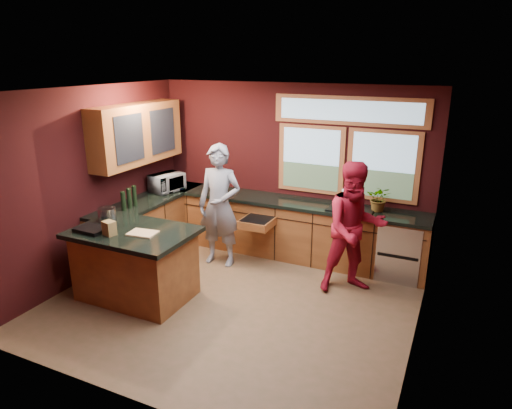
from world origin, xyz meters
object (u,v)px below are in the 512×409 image
Objects in this scene: island at (136,263)px; stock_pot at (107,214)px; person_red at (355,228)px; cutting_board at (143,233)px; person_grey at (220,206)px.

stock_pot reaches higher than island.
cutting_board is (-2.35, -1.44, 0.06)m from person_red.
stock_pot is (-3.10, -1.24, 0.14)m from person_red.
island is at bearing -113.45° from person_grey.
person_red reaches higher than island.
island is 0.86× the size of person_red.
person_grey reaches higher than cutting_board.
person_red is (2.55, 1.39, 0.42)m from island.
island is at bearing 175.82° from person_red.
island is 6.46× the size of stock_pot.
person_red is at bearing 28.71° from island.
stock_pot is (-1.04, -1.25, 0.10)m from person_grey.
cutting_board is at bearing -14.93° from stock_pot.
stock_pot is at bearing 164.74° from island.
person_grey is 1.63m from stock_pot.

